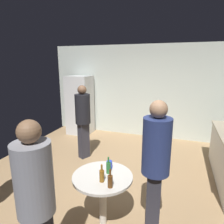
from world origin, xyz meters
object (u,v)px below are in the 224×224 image
person_in_gray_shirt (36,196)px  beer_bottle_brown (110,181)px  beer_bottle_green (108,167)px  person_in_black_shirt (83,116)px  refrigerator (80,105)px  foreground_table (103,183)px  person_in_navy_shirt (156,160)px  plastic_cup_blue (109,165)px  beer_bottle_amber (102,175)px

person_in_gray_shirt → beer_bottle_brown: bearing=-17.9°
beer_bottle_green → person_in_black_shirt: person_in_black_shirt is taller
person_in_gray_shirt → beer_bottle_green: bearing=-3.7°
beer_bottle_brown → person_in_black_shirt: size_ratio=0.13×
refrigerator → foreground_table: refrigerator is taller
refrigerator → beer_bottle_brown: bearing=-57.3°
foreground_table → person_in_gray_shirt: size_ratio=0.46×
foreground_table → person_in_black_shirt: (-1.17, 1.74, 0.37)m
foreground_table → person_in_black_shirt: bearing=123.8°
person_in_black_shirt → beer_bottle_green: bearing=-26.3°
person_in_navy_shirt → person_in_black_shirt: 2.49m
plastic_cup_blue → person_in_black_shirt: 1.95m
foreground_table → person_in_navy_shirt: bearing=5.2°
foreground_table → plastic_cup_blue: size_ratio=7.27×
beer_bottle_brown → refrigerator: bearing=122.7°
beer_bottle_green → person_in_navy_shirt: person_in_navy_shirt is taller
beer_bottle_amber → person_in_gray_shirt: bearing=-111.1°
person_in_gray_shirt → person_in_navy_shirt: (0.94, 1.00, 0.03)m
beer_bottle_green → beer_bottle_amber: bearing=-92.6°
beer_bottle_green → person_in_gray_shirt: bearing=-107.4°
beer_bottle_amber → beer_bottle_green: same height
beer_bottle_brown → beer_bottle_green: size_ratio=1.00×
foreground_table → person_in_gray_shirt: person_in_gray_shirt is taller
beer_bottle_amber → beer_bottle_green: (0.01, 0.22, 0.00)m
beer_bottle_amber → person_in_navy_shirt: bearing=16.8°
refrigerator → person_in_black_shirt: size_ratio=1.06×
foreground_table → plastic_cup_blue: (0.02, 0.21, 0.16)m
person_in_navy_shirt → person_in_black_shirt: (-1.84, 1.68, -0.04)m
person_in_black_shirt → plastic_cup_blue: bearing=-24.9°
foreground_table → beer_bottle_green: size_ratio=3.48×
refrigerator → person_in_gray_shirt: bearing=-67.0°
person_in_navy_shirt → person_in_black_shirt: size_ratio=1.04×
beer_bottle_amber → person_in_gray_shirt: person_in_gray_shirt is taller
person_in_black_shirt → person_in_navy_shirt: bearing=-15.2°
beer_bottle_brown → person_in_black_shirt: (-1.35, 1.95, 0.18)m
beer_bottle_green → person_in_black_shirt: (-1.22, 1.66, 0.18)m
beer_bottle_green → foreground_table: bearing=-121.0°
beer_bottle_brown → plastic_cup_blue: beer_bottle_brown is taller
plastic_cup_blue → person_in_gray_shirt: size_ratio=0.06×
foreground_table → person_in_navy_shirt: (0.67, 0.06, 0.41)m
beer_bottle_amber → person_in_black_shirt: person_in_black_shirt is taller
beer_bottle_green → person_in_gray_shirt: 1.09m
refrigerator → person_in_navy_shirt: (2.72, -3.21, 0.14)m
refrigerator → beer_bottle_amber: size_ratio=7.83×
beer_bottle_green → plastic_cup_blue: beer_bottle_green is taller
person_in_gray_shirt → person_in_navy_shirt: size_ratio=0.97×
beer_bottle_brown → beer_bottle_green: same height
plastic_cup_blue → person_in_black_shirt: size_ratio=0.06×
beer_bottle_brown → person_in_navy_shirt: 0.60m
foreground_table → beer_bottle_amber: (0.04, -0.13, 0.19)m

